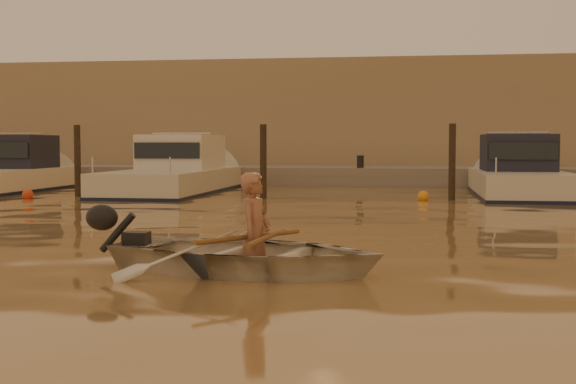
% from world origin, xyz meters
% --- Properties ---
extents(ground_plane, '(160.00, 160.00, 0.00)m').
position_xyz_m(ground_plane, '(0.00, 0.00, 0.00)').
color(ground_plane, brown).
rests_on(ground_plane, ground).
extents(dinghy, '(3.65, 2.94, 0.67)m').
position_xyz_m(dinghy, '(1.94, 1.54, 0.21)').
color(dinghy, silver).
rests_on(dinghy, ground_plane).
extents(person, '(0.45, 0.59, 1.46)m').
position_xyz_m(person, '(2.04, 1.52, 0.43)').
color(person, '#A06950').
rests_on(person, dinghy).
extents(outboard_motor, '(0.96, 0.58, 0.70)m').
position_xyz_m(outboard_motor, '(0.48, 1.85, 0.28)').
color(outboard_motor, black).
rests_on(outboard_motor, dinghy).
extents(oar_port, '(0.07, 2.10, 0.13)m').
position_xyz_m(oar_port, '(2.19, 1.48, 0.42)').
color(oar_port, brown).
rests_on(oar_port, dinghy).
extents(oar_starboard, '(0.85, 1.97, 0.13)m').
position_xyz_m(oar_starboard, '(1.99, 1.53, 0.42)').
color(oar_starboard, brown).
rests_on(oar_starboard, dinghy).
extents(moored_boat_1, '(2.10, 6.29, 1.75)m').
position_xyz_m(moored_boat_1, '(-8.62, 16.00, 0.62)').
color(moored_boat_1, '#EEE3C7').
rests_on(moored_boat_1, ground_plane).
extents(moored_boat_2, '(2.61, 8.62, 1.75)m').
position_xyz_m(moored_boat_2, '(-3.37, 16.00, 0.62)').
color(moored_boat_2, silver).
rests_on(moored_boat_2, ground_plane).
extents(moored_boat_4, '(2.44, 7.45, 1.75)m').
position_xyz_m(moored_boat_4, '(6.79, 16.00, 0.62)').
color(moored_boat_4, silver).
rests_on(moored_boat_4, ground_plane).
extents(piling_1, '(0.18, 0.18, 2.20)m').
position_xyz_m(piling_1, '(-5.50, 13.80, 0.90)').
color(piling_1, '#2D2319').
rests_on(piling_1, ground_plane).
extents(piling_2, '(0.18, 0.18, 2.20)m').
position_xyz_m(piling_2, '(-0.20, 13.80, 0.90)').
color(piling_2, '#2D2319').
rests_on(piling_2, ground_plane).
extents(piling_3, '(0.18, 0.18, 2.20)m').
position_xyz_m(piling_3, '(4.80, 13.80, 0.90)').
color(piling_3, '#2D2319').
rests_on(piling_3, ground_plane).
extents(fender_b, '(0.30, 0.30, 0.30)m').
position_xyz_m(fender_b, '(-6.51, 12.83, 0.10)').
color(fender_b, red).
rests_on(fender_b, ground_plane).
extents(fender_c, '(0.30, 0.30, 0.30)m').
position_xyz_m(fender_c, '(-2.65, 13.14, 0.10)').
color(fender_c, white).
rests_on(fender_c, ground_plane).
extents(fender_d, '(0.30, 0.30, 0.30)m').
position_xyz_m(fender_d, '(4.07, 13.74, 0.10)').
color(fender_d, orange).
rests_on(fender_d, ground_plane).
extents(quay, '(52.00, 4.00, 1.00)m').
position_xyz_m(quay, '(0.00, 21.50, 0.15)').
color(quay, gray).
rests_on(quay, ground_plane).
extents(waterfront_building, '(46.00, 7.00, 4.80)m').
position_xyz_m(waterfront_building, '(0.00, 27.00, 2.40)').
color(waterfront_building, '#9E8466').
rests_on(waterfront_building, quay).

